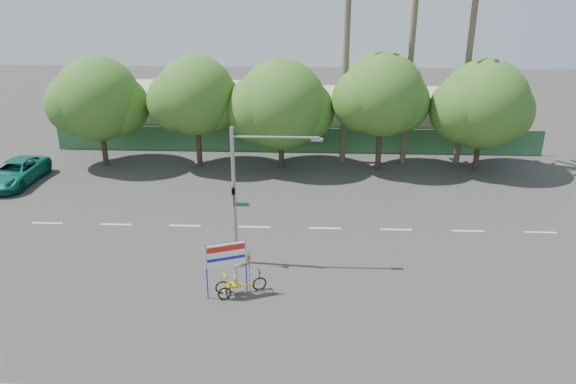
{
  "coord_description": "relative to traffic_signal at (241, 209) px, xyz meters",
  "views": [
    {
      "loc": [
        1.12,
        -20.58,
        14.0
      ],
      "look_at": [
        0.04,
        4.83,
        3.5
      ],
      "focal_mm": 35.0,
      "sensor_mm": 36.0,
      "label": 1
    }
  ],
  "objects": [
    {
      "name": "tree_right",
      "position": [
        8.15,
        14.02,
        2.32
      ],
      "size": [
        6.9,
        5.8,
        8.36
      ],
      "color": "#473828",
      "rests_on": "ground"
    },
    {
      "name": "tree_far_right",
      "position": [
        15.15,
        14.02,
        1.73
      ],
      "size": [
        7.38,
        6.2,
        7.94
      ],
      "color": "#473828",
      "rests_on": "ground"
    },
    {
      "name": "tree_left",
      "position": [
        -4.85,
        14.02,
        2.14
      ],
      "size": [
        6.66,
        5.6,
        8.07
      ],
      "color": "#473828",
      "rests_on": "ground"
    },
    {
      "name": "trike_billboard",
      "position": [
        -0.08,
        -2.92,
        -1.82
      ],
      "size": [
        2.62,
        1.22,
        2.72
      ],
      "rotation": [
        0.0,
        0.0,
        0.36
      ],
      "color": "black",
      "rests_on": "ground"
    },
    {
      "name": "tree_far_left",
      "position": [
        -11.85,
        14.02,
        1.84
      ],
      "size": [
        7.14,
        6.0,
        7.96
      ],
      "color": "#473828",
      "rests_on": "ground"
    },
    {
      "name": "palm_short",
      "position": [
        5.7,
        15.52,
        5.94
      ],
      "size": [
        3.73,
        3.79,
        14.45
      ],
      "color": "#70604C",
      "rests_on": "ground"
    },
    {
      "name": "building_right",
      "position": [
        10.2,
        22.02,
        -1.12
      ],
      "size": [
        14.0,
        8.0,
        3.6
      ],
      "primitive_type": "cube",
      "color": "#B4AB8F",
      "rests_on": "ground"
    },
    {
      "name": "pickup_truck",
      "position": [
        -16.56,
        10.11,
        -2.14
      ],
      "size": [
        2.85,
        5.75,
        1.57
      ],
      "primitive_type": "imported",
      "rotation": [
        0.0,
        0.0,
        -0.04
      ],
      "color": "#0E6354",
      "rests_on": "ground"
    },
    {
      "name": "palm_mid",
      "position": [
        14.2,
        15.52,
        6.48
      ],
      "size": [
        3.73,
        3.79,
        15.45
      ],
      "color": "#70604C",
      "rests_on": "ground"
    },
    {
      "name": "building_left",
      "position": [
        -7.8,
        22.02,
        -0.92
      ],
      "size": [
        12.0,
        8.0,
        4.0
      ],
      "primitive_type": "cube",
      "color": "#B4AB8F",
      "rests_on": "ground"
    },
    {
      "name": "tree_center",
      "position": [
        1.14,
        14.02,
        1.55
      ],
      "size": [
        7.62,
        6.4,
        7.85
      ],
      "color": "#473828",
      "rests_on": "ground"
    },
    {
      "name": "fence",
      "position": [
        2.2,
        17.52,
        -1.92
      ],
      "size": [
        38.0,
        0.08,
        2.0
      ],
      "primitive_type": "cube",
      "color": "#336B3D",
      "rests_on": "ground"
    },
    {
      "name": "palm_tall",
      "position": [
        10.2,
        15.52,
        7.55
      ],
      "size": [
        3.73,
        3.79,
        17.45
      ],
      "color": "#70604C",
      "rests_on": "ground"
    },
    {
      "name": "traffic_signal",
      "position": [
        0.0,
        0.0,
        0.0
      ],
      "size": [
        4.72,
        1.1,
        7.0
      ],
      "color": "gray",
      "rests_on": "ground"
    },
    {
      "name": "ground",
      "position": [
        2.2,
        -3.98,
        -2.92
      ],
      "size": [
        120.0,
        120.0,
        0.0
      ],
      "primitive_type": "plane",
      "color": "#33302D",
      "rests_on": "ground"
    }
  ]
}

